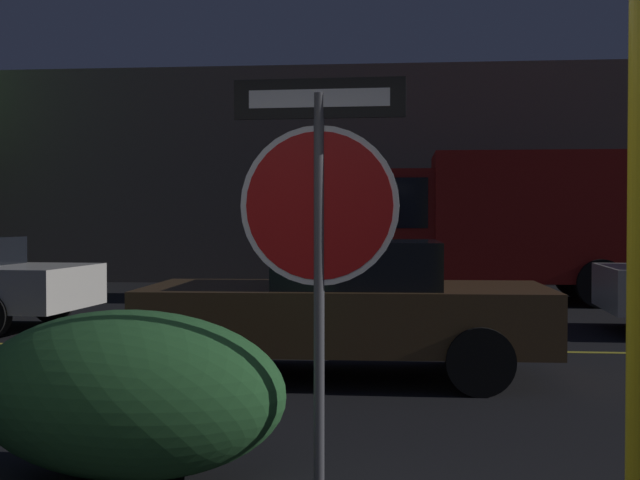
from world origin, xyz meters
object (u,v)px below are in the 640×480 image
Objects in this scene: hedge_bush_2 at (128,394)px; delivery_truck at (471,219)px; stop_sign at (319,203)px; passing_car_2 at (349,307)px.

hedge_bush_2 is 11.92m from delivery_truck.
delivery_truck reaches higher than hedge_bush_2.
stop_sign is 0.34× the size of delivery_truck.
stop_sign is 3.77m from passing_car_2.
stop_sign is 1.23× the size of hedge_bush_2.
stop_sign is 1.61m from hedge_bush_2.
delivery_truck reaches higher than passing_car_2.
hedge_bush_2 is at bearing 161.65° from passing_car_2.
delivery_truck is at bearing 76.53° from hedge_bush_2.
hedge_bush_2 is (-1.14, 0.16, -1.12)m from stop_sign.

